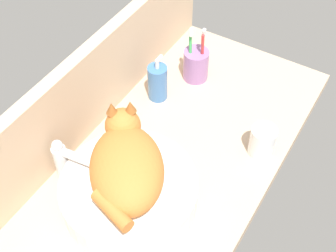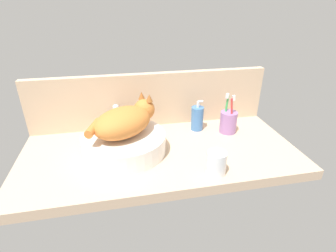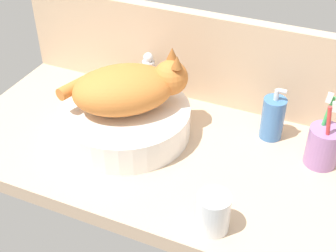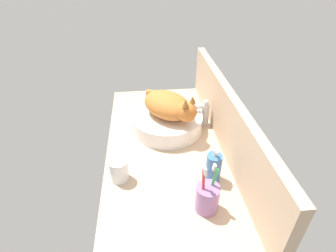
{
  "view_description": "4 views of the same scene",
  "coord_description": "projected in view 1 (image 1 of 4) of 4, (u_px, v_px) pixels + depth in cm",
  "views": [
    {
      "loc": [
        -63.31,
        -39.33,
        99.15
      ],
      "look_at": [
        3.86,
        1.21,
        10.38
      ],
      "focal_mm": 50.0,
      "sensor_mm": 36.0,
      "label": 1
    },
    {
      "loc": [
        -15.37,
        -91.72,
        57.17
      ],
      "look_at": [
        3.29,
        -0.37,
        10.71
      ],
      "focal_mm": 28.0,
      "sensor_mm": 36.0,
      "label": 2
    },
    {
      "loc": [
        34.14,
        -82.84,
        74.42
      ],
      "look_at": [
        -1.68,
        -0.56,
        7.13
      ],
      "focal_mm": 50.0,
      "sensor_mm": 36.0,
      "label": 3
    },
    {
      "loc": [
        89.22,
        -9.53,
        72.63
      ],
      "look_at": [
        -4.32,
        0.45,
        8.42
      ],
      "focal_mm": 28.0,
      "sensor_mm": 36.0,
      "label": 4
    }
  ],
  "objects": [
    {
      "name": "cat",
      "position": [
        126.0,
        163.0,
        1.07
      ],
      "size": [
        30.15,
        28.87,
        14.0
      ],
      "color": "#CC7533",
      "rests_on": "sink_basin"
    },
    {
      "name": "backsplash_panel",
      "position": [
        84.0,
        95.0,
        1.23
      ],
      "size": [
        112.25,
        3.6,
        25.58
      ],
      "primitive_type": "cube",
      "color": "#CCAD8C",
      "rests_on": "ground_plane"
    },
    {
      "name": "water_glass",
      "position": [
        262.0,
        142.0,
        1.23
      ],
      "size": [
        6.9,
        6.9,
        8.72
      ],
      "color": "white",
      "rests_on": "ground_plane"
    },
    {
      "name": "soap_dispenser",
      "position": [
        158.0,
        82.0,
        1.36
      ],
      "size": [
        5.75,
        5.75,
        14.58
      ],
      "color": "#3F72B2",
      "rests_on": "ground_plane"
    },
    {
      "name": "faucet",
      "position": [
        64.0,
        159.0,
        1.15
      ],
      "size": [
        4.1,
        11.86,
        13.6
      ],
      "color": "silver",
      "rests_on": "ground_plane"
    },
    {
      "name": "toothbrush_cup",
      "position": [
        196.0,
        64.0,
        1.42
      ],
      "size": [
        7.75,
        7.75,
        18.69
      ],
      "color": "#996BA8",
      "rests_on": "ground_plane"
    },
    {
      "name": "sink_basin",
      "position": [
        129.0,
        192.0,
        1.13
      ],
      "size": [
        33.17,
        33.17,
        7.78
      ],
      "primitive_type": "cylinder",
      "color": "white",
      "rests_on": "ground_plane"
    },
    {
      "name": "ground_plane",
      "position": [
        164.0,
        168.0,
        1.25
      ],
      "size": [
        112.25,
        53.13,
        4.0
      ],
      "primitive_type": "cube",
      "color": "tan"
    }
  ]
}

